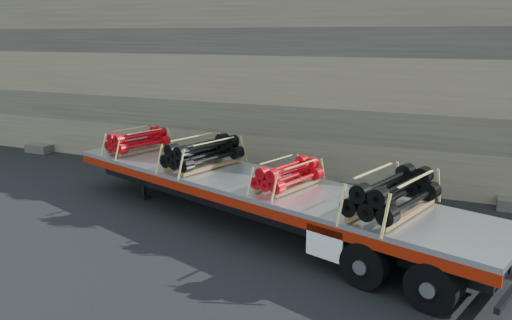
{
  "coord_description": "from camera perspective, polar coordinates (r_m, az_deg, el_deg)",
  "views": [
    {
      "loc": [
        5.4,
        -12.09,
        5.34
      ],
      "look_at": [
        -0.43,
        1.25,
        1.68
      ],
      "focal_mm": 35.0,
      "sensor_mm": 36.0,
      "label": 1
    }
  ],
  "objects": [
    {
      "name": "ground",
      "position": [
        14.28,
        -0.43,
        -7.84
      ],
      "size": [
        120.0,
        120.0,
        0.0
      ],
      "primitive_type": "plane",
      "color": "black",
      "rests_on": "ground"
    },
    {
      "name": "rock_wall",
      "position": [
        19.45,
        7.46,
        8.57
      ],
      "size": [
        44.0,
        3.0,
        7.0
      ],
      "primitive_type": "cube",
      "color": "#7A6B54",
      "rests_on": "ground"
    },
    {
      "name": "trailer",
      "position": [
        14.25,
        -0.04,
        -4.94
      ],
      "size": [
        13.93,
        6.65,
        1.38
      ],
      "primitive_type": null,
      "rotation": [
        0.0,
        0.0,
        -0.3
      ],
      "color": "silver",
      "rests_on": "ground"
    },
    {
      "name": "bundle_front",
      "position": [
        17.9,
        -13.32,
        2.12
      ],
      "size": [
        1.58,
        2.24,
        0.72
      ],
      "primitive_type": null,
      "rotation": [
        0.0,
        0.0,
        -0.3
      ],
      "color": "#B30910",
      "rests_on": "trailer"
    },
    {
      "name": "bundle_midfront",
      "position": [
        15.37,
        -6.05,
        0.73
      ],
      "size": [
        1.86,
        2.65,
        0.85
      ],
      "primitive_type": null,
      "rotation": [
        0.0,
        0.0,
        -0.3
      ],
      "color": "black",
      "rests_on": "trailer"
    },
    {
      "name": "bundle_midrear",
      "position": [
        13.25,
        3.69,
        -1.77
      ],
      "size": [
        1.51,
        2.15,
        0.69
      ],
      "primitive_type": null,
      "rotation": [
        0.0,
        0.0,
        -0.3
      ],
      "color": "#B30910",
      "rests_on": "trailer"
    },
    {
      "name": "bundle_rear",
      "position": [
        11.73,
        15.38,
        -3.86
      ],
      "size": [
        1.95,
        2.77,
        0.89
      ],
      "primitive_type": null,
      "rotation": [
        0.0,
        0.0,
        -0.3
      ],
      "color": "black",
      "rests_on": "trailer"
    }
  ]
}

